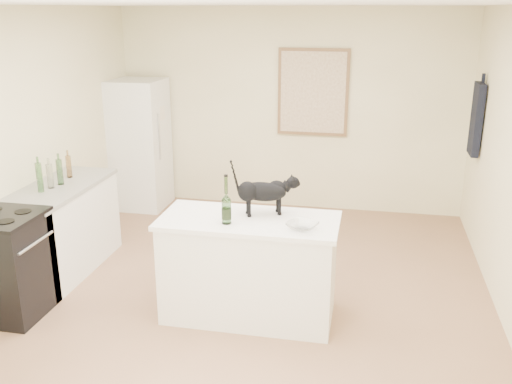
% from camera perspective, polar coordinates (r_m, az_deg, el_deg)
% --- Properties ---
extents(floor, '(5.50, 5.50, 0.00)m').
position_cam_1_polar(floor, '(5.30, -1.29, -11.00)').
color(floor, '#976D50').
rests_on(floor, ground).
extents(ceiling, '(5.50, 5.50, 0.00)m').
position_cam_1_polar(ceiling, '(4.63, -1.52, 18.40)').
color(ceiling, white).
rests_on(ceiling, ground).
extents(wall_back, '(4.50, 0.00, 4.50)m').
position_cam_1_polar(wall_back, '(7.45, 3.41, 8.17)').
color(wall_back, '#F8EFC0').
rests_on(wall_back, ground).
extents(wall_front, '(4.50, 0.00, 4.50)m').
position_cam_1_polar(wall_front, '(2.41, -16.71, -14.56)').
color(wall_front, '#F8EFC0').
rests_on(wall_front, ground).
extents(wall_left, '(0.00, 5.50, 5.50)m').
position_cam_1_polar(wall_left, '(5.73, -23.93, 3.66)').
color(wall_left, '#F8EFC0').
rests_on(wall_left, ground).
extents(island_base, '(1.44, 0.67, 0.86)m').
position_cam_1_polar(island_base, '(4.91, -0.70, -7.83)').
color(island_base, white).
rests_on(island_base, floor).
extents(island_top, '(1.50, 0.70, 0.04)m').
position_cam_1_polar(island_top, '(4.73, -0.72, -2.91)').
color(island_top, white).
rests_on(island_top, island_base).
extents(left_cabinets, '(0.60, 1.40, 0.86)m').
position_cam_1_polar(left_cabinets, '(6.06, -18.97, -3.68)').
color(left_cabinets, white).
rests_on(left_cabinets, floor).
extents(left_countertop, '(0.62, 1.44, 0.04)m').
position_cam_1_polar(left_countertop, '(5.92, -19.41, 0.38)').
color(left_countertop, gray).
rests_on(left_countertop, left_cabinets).
extents(stove, '(0.60, 0.60, 0.90)m').
position_cam_1_polar(stove, '(5.37, -23.78, -6.88)').
color(stove, black).
rests_on(stove, floor).
extents(fridge, '(0.68, 0.68, 1.70)m').
position_cam_1_polar(fridge, '(7.68, -11.70, 4.71)').
color(fridge, white).
rests_on(fridge, floor).
extents(artwork_frame, '(0.90, 0.03, 1.10)m').
position_cam_1_polar(artwork_frame, '(7.34, 5.76, 9.95)').
color(artwork_frame, brown).
rests_on(artwork_frame, wall_back).
extents(artwork_canvas, '(0.82, 0.00, 1.02)m').
position_cam_1_polar(artwork_canvas, '(7.33, 5.74, 9.93)').
color(artwork_canvas, beige).
rests_on(artwork_canvas, wall_back).
extents(hanging_garment, '(0.08, 0.34, 0.80)m').
position_cam_1_polar(hanging_garment, '(6.76, 21.32, 6.84)').
color(hanging_garment, black).
rests_on(hanging_garment, wall_right).
extents(black_cat, '(0.54, 0.34, 0.36)m').
position_cam_1_polar(black_cat, '(4.76, 0.68, -0.20)').
color(black_cat, black).
rests_on(black_cat, island_top).
extents(wine_bottle, '(0.09, 0.09, 0.36)m').
position_cam_1_polar(wine_bottle, '(4.56, -3.01, -1.04)').
color(wine_bottle, '#265622').
rests_on(wine_bottle, island_top).
extents(glass_bowl, '(0.32, 0.32, 0.06)m').
position_cam_1_polar(glass_bowl, '(4.49, 4.68, -3.46)').
color(glass_bowl, white).
rests_on(glass_bowl, island_top).
extents(fridge_paper, '(0.02, 0.14, 0.18)m').
position_cam_1_polar(fridge_paper, '(7.48, -9.43, 7.86)').
color(fridge_paper, white).
rests_on(fridge_paper, fridge).
extents(counter_bottle_cluster, '(0.12, 0.56, 0.28)m').
position_cam_1_polar(counter_bottle_cluster, '(5.89, -19.71, 1.77)').
color(counter_bottle_cluster, brown).
rests_on(counter_bottle_cluster, left_countertop).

